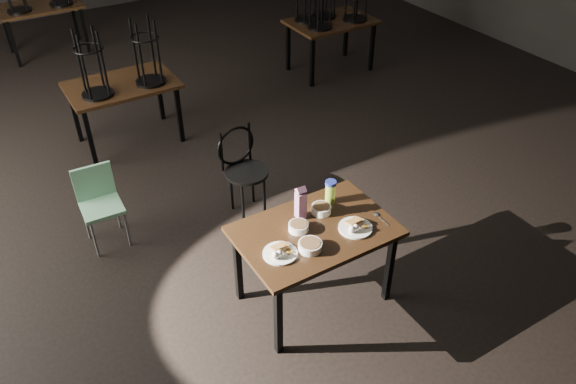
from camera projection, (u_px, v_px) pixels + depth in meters
main_table at (315, 237)px, 4.33m from camera, size 1.20×0.80×0.75m
plate_left at (280, 252)px, 4.04m from camera, size 0.25×0.25×0.08m
plate_right at (355, 227)px, 4.27m from camera, size 0.26×0.26×0.08m
bowl_near at (298, 227)px, 4.25m from camera, size 0.15×0.15×0.06m
bowl_far at (321, 209)px, 4.43m from camera, size 0.16×0.16×0.06m
bowl_big at (310, 246)px, 4.08m from camera, size 0.18×0.18×0.06m
juice_carton at (301, 203)px, 4.32m from camera, size 0.07×0.07×0.29m
water_bottle at (330, 191)px, 4.50m from camera, size 0.11×0.11×0.20m
spoon at (377, 215)px, 4.41m from camera, size 0.04×0.18×0.01m
bentwood_chair at (243, 164)px, 5.39m from camera, size 0.43×0.42×0.89m
school_chair at (99, 199)px, 5.06m from camera, size 0.37×0.37×0.76m
bg_table_left at (122, 85)px, 6.28m from camera, size 1.20×0.80×1.48m
bg_table_right at (330, 17)px, 7.90m from camera, size 1.20×0.80×1.48m
bg_table_far at (39, 6)px, 8.44m from camera, size 1.20×0.80×1.48m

